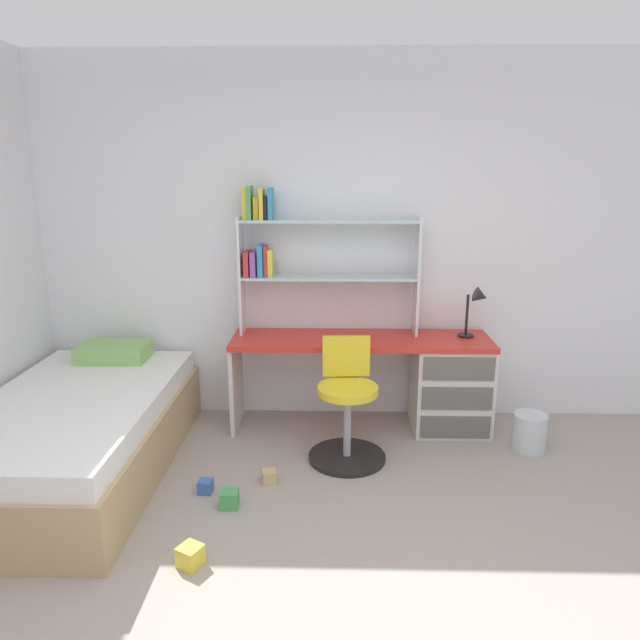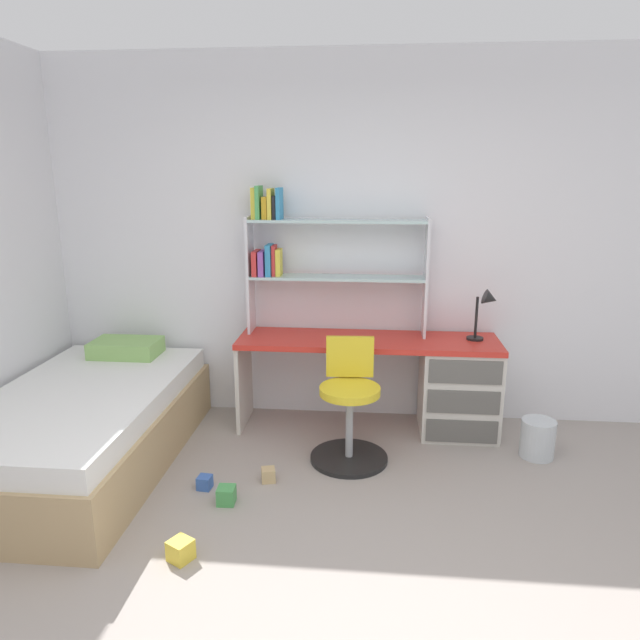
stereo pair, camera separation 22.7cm
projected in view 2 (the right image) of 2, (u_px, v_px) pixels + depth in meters
name	position (u px, v px, depth m)	size (l,w,h in m)	color
room_shell	(148.00, 265.00, 3.27)	(5.74, 5.73, 2.73)	silver
desk	(434.00, 381.00, 4.22)	(1.90, 0.51, 0.70)	red
bookshelf_hutch	(311.00, 251.00, 4.20)	(1.32, 0.22, 1.08)	silver
desk_lamp	(487.00, 307.00, 4.06)	(0.20, 0.17, 0.38)	black
swivel_chair	(349.00, 413.00, 3.81)	(0.52, 0.52, 0.81)	black
bed_platform	(84.00, 427.00, 3.76)	(1.13, 1.99, 0.64)	tan
waste_bin	(538.00, 438.00, 3.89)	(0.23, 0.23, 0.26)	silver
toy_block_green_0	(226.00, 495.00, 3.35)	(0.10, 0.10, 0.10)	#479E51
toy_block_natural_1	(268.00, 475.00, 3.59)	(0.08, 0.08, 0.08)	tan
toy_block_yellow_2	(181.00, 550.00, 2.86)	(0.11, 0.11, 0.11)	gold
toy_block_blue_3	(205.00, 482.00, 3.51)	(0.08, 0.08, 0.08)	#3860B7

